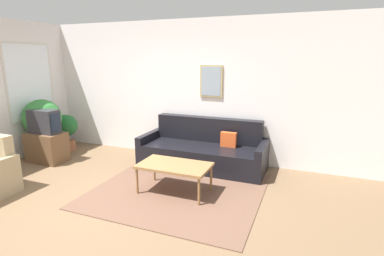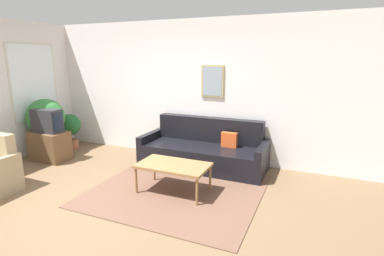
{
  "view_description": "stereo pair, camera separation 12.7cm",
  "coord_description": "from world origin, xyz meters",
  "views": [
    {
      "loc": [
        2.55,
        -2.93,
        1.98
      ],
      "look_at": [
        0.76,
        1.53,
        0.85
      ],
      "focal_mm": 28.0,
      "sensor_mm": 36.0,
      "label": 1
    },
    {
      "loc": [
        2.67,
        -2.88,
        1.98
      ],
      "look_at": [
        0.76,
        1.53,
        0.85
      ],
      "focal_mm": 28.0,
      "sensor_mm": 36.0,
      "label": 2
    }
  ],
  "objects": [
    {
      "name": "wall_back",
      "position": [
        0.01,
        2.53,
        1.35
      ],
      "size": [
        8.0,
        0.09,
        2.7
      ],
      "color": "silver",
      "rests_on": "ground_plane"
    },
    {
      "name": "couch",
      "position": [
        0.77,
        2.07,
        0.29
      ],
      "size": [
        2.3,
        0.9,
        0.88
      ],
      "color": "black",
      "rests_on": "ground_plane"
    },
    {
      "name": "coffee_table",
      "position": [
        0.75,
        0.85,
        0.41
      ],
      "size": [
        1.06,
        0.6,
        0.45
      ],
      "color": "olive",
      "rests_on": "ground_plane"
    },
    {
      "name": "area_rug",
      "position": [
        0.78,
        0.92,
        0.01
      ],
      "size": [
        2.48,
        2.26,
        0.01
      ],
      "color": "brown",
      "rests_on": "ground_plane"
    },
    {
      "name": "potted_plant_by_window",
      "position": [
        -2.33,
        1.91,
        0.48
      ],
      "size": [
        0.47,
        0.47,
        0.79
      ],
      "color": "#935638",
      "rests_on": "ground_plane"
    },
    {
      "name": "potted_plant_tall",
      "position": [
        -2.46,
        1.44,
        0.77
      ],
      "size": [
        0.75,
        0.75,
        1.17
      ],
      "color": "slate",
      "rests_on": "ground_plane"
    },
    {
      "name": "ground_plane",
      "position": [
        0.0,
        0.0,
        0.0
      ],
      "size": [
        16.0,
        16.0,
        0.0
      ],
      "primitive_type": "plane",
      "color": "brown"
    },
    {
      "name": "potted_plant_small",
      "position": [
        -2.37,
        1.38,
        0.56
      ],
      "size": [
        0.6,
        0.6,
        0.89
      ],
      "color": "beige",
      "rests_on": "ground_plane"
    },
    {
      "name": "tv_stand",
      "position": [
        -2.14,
        1.19,
        0.29
      ],
      "size": [
        0.73,
        0.45,
        0.57
      ],
      "color": "brown",
      "rests_on": "ground_plane"
    },
    {
      "name": "tv",
      "position": [
        -2.14,
        1.19,
        0.8
      ],
      "size": [
        0.58,
        0.28,
        0.45
      ],
      "color": "#2D2D33",
      "rests_on": "tv_stand"
    }
  ]
}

